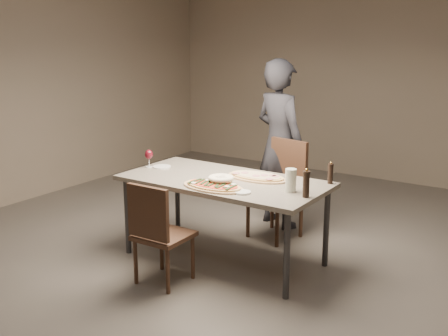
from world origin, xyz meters
The scene contains 14 objects.
room centered at (0.00, 0.00, 1.40)m, with size 7.00×7.00×7.00m.
dining_table centered at (0.00, 0.00, 0.69)m, with size 1.80×0.90×0.75m.
zucchini_pizza centered at (0.08, -0.28, 0.77)m, with size 0.56×0.31×0.05m.
ham_pizza centered at (0.23, 0.18, 0.77)m, with size 0.57×0.31×0.04m.
bread_basket centered at (0.09, -0.18, 0.80)m, with size 0.22×0.22×0.08m.
oil_dish centered at (0.36, -0.28, 0.76)m, with size 0.13×0.13×0.02m.
pepper_mill_left centered at (0.83, 0.38, 0.84)m, with size 0.05×0.05×0.19m.
pepper_mill_right centered at (0.83, -0.09, 0.86)m, with size 0.06×0.06×0.23m.
carafe centered at (0.66, -0.02, 0.84)m, with size 0.09×0.09×0.19m.
wine_glass centered at (-0.83, -0.04, 0.87)m, with size 0.08×0.08×0.17m.
side_plate centered at (-0.73, 0.03, 0.76)m, with size 0.17×0.17×0.01m.
chair_near centered at (-0.15, -0.73, 0.48)m, with size 0.41×0.41×0.86m.
chair_far centered at (0.13, 0.83, 0.54)m, with size 0.54×0.54×0.96m.
diner centered at (-0.04, 1.10, 0.87)m, with size 0.64×0.42×1.74m, color black.
Camera 1 is at (2.62, -3.94, 2.04)m, focal length 45.00 mm.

